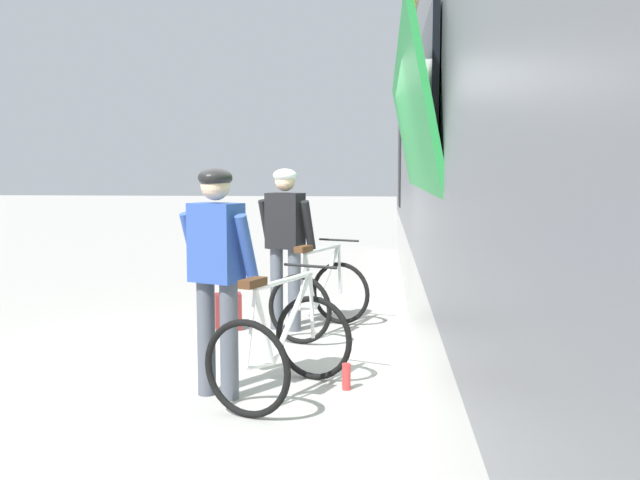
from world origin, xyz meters
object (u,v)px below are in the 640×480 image
at_px(cyclist_far_in_blue, 217,262).
at_px(bicycle_near_silver, 321,296).
at_px(cyclist_near_in_dark, 285,234).
at_px(train_car, 590,145).
at_px(backpack_on_platform, 228,312).
at_px(water_bottle_near_the_bikes, 346,377).
at_px(bicycle_far_white, 282,346).

xyz_separation_m(cyclist_far_in_blue, bicycle_near_silver, (0.61, 2.17, -0.65)).
bearing_deg(cyclist_near_in_dark, bicycle_near_silver, -20.04).
distance_m(train_car, cyclist_near_in_dark, 3.21).
distance_m(backpack_on_platform, water_bottle_near_the_bikes, 2.45).
bearing_deg(cyclist_near_in_dark, bicycle_far_white, -82.76).
height_order(cyclist_far_in_blue, bicycle_far_white, cyclist_far_in_blue).
relative_size(bicycle_far_white, backpack_on_platform, 3.14).
xyz_separation_m(cyclist_near_in_dark, water_bottle_near_the_bikes, (0.77, -2.06, -0.95)).
distance_m(cyclist_near_in_dark, cyclist_far_in_blue, 2.32).
height_order(bicycle_far_white, backpack_on_platform, bicycle_far_white).
distance_m(train_car, water_bottle_near_the_bikes, 2.92).
bearing_deg(bicycle_far_white, backpack_on_platform, 112.31).
xyz_separation_m(bicycle_near_silver, bicycle_far_white, (-0.11, -2.15, 0.00)).
height_order(cyclist_near_in_dark, bicycle_far_white, cyclist_near_in_dark).
xyz_separation_m(bicycle_near_silver, backpack_on_platform, (-1.03, 0.09, -0.20)).
distance_m(cyclist_near_in_dark, bicycle_near_silver, 0.78).
bearing_deg(bicycle_far_white, water_bottle_near_the_bikes, 25.59).
distance_m(cyclist_far_in_blue, bicycle_near_silver, 2.34).
relative_size(cyclist_near_in_dark, backpack_on_platform, 4.40).
bearing_deg(bicycle_far_white, cyclist_near_in_dark, 97.24).
height_order(bicycle_far_white, water_bottle_near_the_bikes, bicycle_far_white).
height_order(cyclist_near_in_dark, backpack_on_platform, cyclist_near_in_dark).
relative_size(cyclist_near_in_dark, water_bottle_near_the_bikes, 8.31).
height_order(train_car, backpack_on_platform, train_car).
bearing_deg(water_bottle_near_the_bikes, bicycle_near_silver, 101.02).
xyz_separation_m(cyclist_near_in_dark, backpack_on_platform, (-0.63, -0.05, -0.85)).
relative_size(bicycle_near_silver, backpack_on_platform, 3.12).
bearing_deg(cyclist_far_in_blue, cyclist_near_in_dark, 84.92).
relative_size(train_car, bicycle_near_silver, 14.45).
bearing_deg(bicycle_near_silver, cyclist_far_in_blue, -105.62).
relative_size(cyclist_near_in_dark, bicycle_far_white, 1.40).
height_order(bicycle_near_silver, water_bottle_near_the_bikes, bicycle_near_silver).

